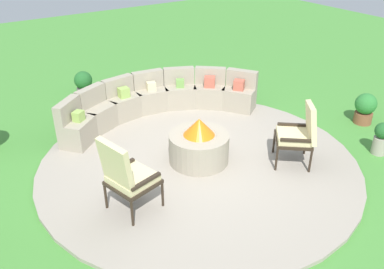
{
  "coord_description": "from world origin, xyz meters",
  "views": [
    {
      "loc": [
        -3.2,
        -4.61,
        3.6
      ],
      "look_at": [
        0.0,
        0.2,
        0.45
      ],
      "focal_mm": 38.02,
      "sensor_mm": 36.0,
      "label": 1
    }
  ],
  "objects_px": {
    "potted_plant_3": "(365,107)",
    "potted_plant_5": "(382,137)",
    "potted_plant_4": "(84,84)",
    "fire_pit": "(199,145)",
    "curved_stone_bench": "(157,101)",
    "lounge_chair_front_left": "(127,175)",
    "lounge_chair_front_right": "(300,132)"
  },
  "relations": [
    {
      "from": "curved_stone_bench",
      "to": "lounge_chair_front_right",
      "type": "bearing_deg",
      "value": -69.55
    },
    {
      "from": "potted_plant_3",
      "to": "potted_plant_4",
      "type": "xyz_separation_m",
      "value": [
        -4.06,
        4.17,
        0.0
      ]
    },
    {
      "from": "lounge_chair_front_left",
      "to": "lounge_chair_front_right",
      "type": "xyz_separation_m",
      "value": [
        2.77,
        -0.39,
        -0.03
      ]
    },
    {
      "from": "curved_stone_bench",
      "to": "lounge_chair_front_left",
      "type": "relative_size",
      "value": 3.5
    },
    {
      "from": "fire_pit",
      "to": "potted_plant_5",
      "type": "bearing_deg",
      "value": -27.59
    },
    {
      "from": "potted_plant_3",
      "to": "potted_plant_4",
      "type": "relative_size",
      "value": 1.0
    },
    {
      "from": "lounge_chair_front_left",
      "to": "potted_plant_4",
      "type": "xyz_separation_m",
      "value": [
        0.93,
        4.14,
        -0.3
      ]
    },
    {
      "from": "fire_pit",
      "to": "lounge_chair_front_left",
      "type": "distance_m",
      "value": 1.6
    },
    {
      "from": "lounge_chair_front_left",
      "to": "potted_plant_4",
      "type": "height_order",
      "value": "lounge_chair_front_left"
    },
    {
      "from": "curved_stone_bench",
      "to": "lounge_chair_front_left",
      "type": "distance_m",
      "value": 2.94
    },
    {
      "from": "fire_pit",
      "to": "potted_plant_5",
      "type": "relative_size",
      "value": 1.68
    },
    {
      "from": "potted_plant_4",
      "to": "potted_plant_5",
      "type": "distance_m",
      "value": 6.03
    },
    {
      "from": "lounge_chair_front_left",
      "to": "potted_plant_5",
      "type": "bearing_deg",
      "value": 63.16
    },
    {
      "from": "lounge_chair_front_left",
      "to": "potted_plant_5",
      "type": "distance_m",
      "value": 4.33
    },
    {
      "from": "fire_pit",
      "to": "potted_plant_3",
      "type": "xyz_separation_m",
      "value": [
        3.5,
        -0.55,
        -0.03
      ]
    },
    {
      "from": "fire_pit",
      "to": "potted_plant_4",
      "type": "xyz_separation_m",
      "value": [
        -0.56,
        3.62,
        -0.03
      ]
    },
    {
      "from": "curved_stone_bench",
      "to": "potted_plant_4",
      "type": "distance_m",
      "value": 1.97
    },
    {
      "from": "lounge_chair_front_left",
      "to": "potted_plant_5",
      "type": "xyz_separation_m",
      "value": [
        4.22,
        -0.91,
        -0.32
      ]
    },
    {
      "from": "potted_plant_3",
      "to": "potted_plant_5",
      "type": "relative_size",
      "value": 1.06
    },
    {
      "from": "fire_pit",
      "to": "lounge_chair_front_left",
      "type": "xyz_separation_m",
      "value": [
        -1.49,
        -0.52,
        0.27
      ]
    },
    {
      "from": "curved_stone_bench",
      "to": "lounge_chair_front_left",
      "type": "bearing_deg",
      "value": -126.79
    },
    {
      "from": "potted_plant_4",
      "to": "lounge_chair_front_left",
      "type": "bearing_deg",
      "value": -102.65
    },
    {
      "from": "potted_plant_3",
      "to": "potted_plant_4",
      "type": "distance_m",
      "value": 5.82
    },
    {
      "from": "lounge_chair_front_left",
      "to": "potted_plant_3",
      "type": "xyz_separation_m",
      "value": [
        4.99,
        -0.03,
        -0.3
      ]
    },
    {
      "from": "fire_pit",
      "to": "potted_plant_4",
      "type": "distance_m",
      "value": 3.67
    },
    {
      "from": "potted_plant_4",
      "to": "fire_pit",
      "type": "bearing_deg",
      "value": -81.15
    },
    {
      "from": "lounge_chair_front_left",
      "to": "potted_plant_3",
      "type": "height_order",
      "value": "lounge_chair_front_left"
    },
    {
      "from": "fire_pit",
      "to": "potted_plant_4",
      "type": "relative_size",
      "value": 1.59
    },
    {
      "from": "potted_plant_4",
      "to": "potted_plant_5",
      "type": "xyz_separation_m",
      "value": [
        3.29,
        -5.05,
        -0.02
      ]
    },
    {
      "from": "lounge_chair_front_right",
      "to": "potted_plant_4",
      "type": "height_order",
      "value": "lounge_chair_front_right"
    },
    {
      "from": "lounge_chair_front_left",
      "to": "potted_plant_3",
      "type": "distance_m",
      "value": 5.0
    },
    {
      "from": "lounge_chair_front_right",
      "to": "lounge_chair_front_left",
      "type": "bearing_deg",
      "value": 121.71
    }
  ]
}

